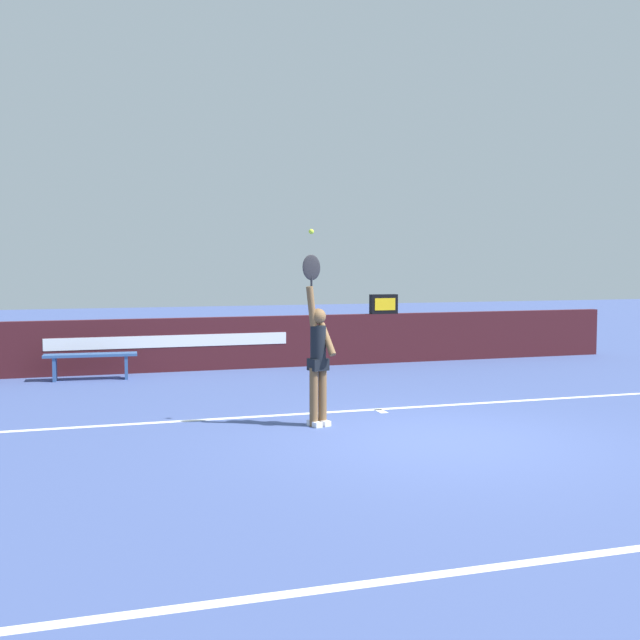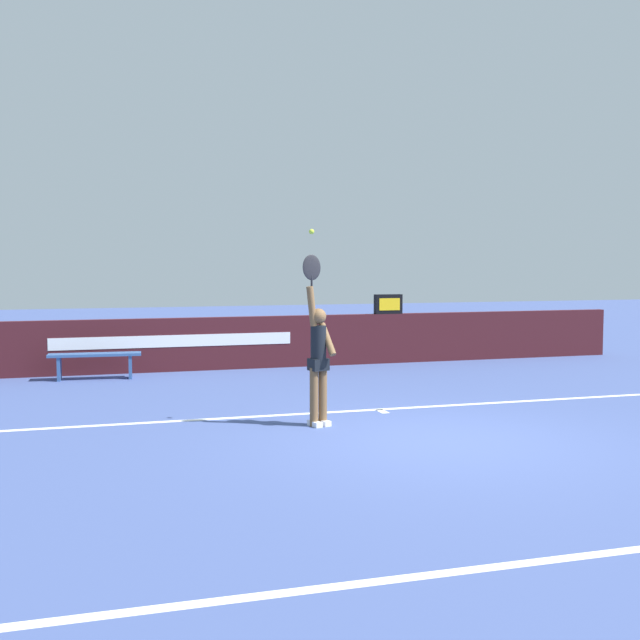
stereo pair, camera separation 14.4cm
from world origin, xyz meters
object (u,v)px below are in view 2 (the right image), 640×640
at_px(courtside_bench_near, 95,359).
at_px(tennis_player, 318,356).
at_px(speed_display, 388,304).
at_px(tennis_ball, 312,232).

bearing_deg(courtside_bench_near, tennis_player, -61.78).
xyz_separation_m(speed_display, tennis_player, (-3.35, -5.92, -0.34)).
relative_size(speed_display, tennis_ball, 8.59).
distance_m(tennis_ball, courtside_bench_near, 6.25).
xyz_separation_m(tennis_player, courtside_bench_near, (-2.81, 5.23, -0.57)).
relative_size(tennis_player, courtside_bench_near, 1.35).
xyz_separation_m(tennis_player, tennis_ball, (-0.07, 0.07, 1.66)).
bearing_deg(courtside_bench_near, speed_display, 6.38).
height_order(tennis_ball, courtside_bench_near, tennis_ball).
bearing_deg(tennis_ball, tennis_player, -47.17).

